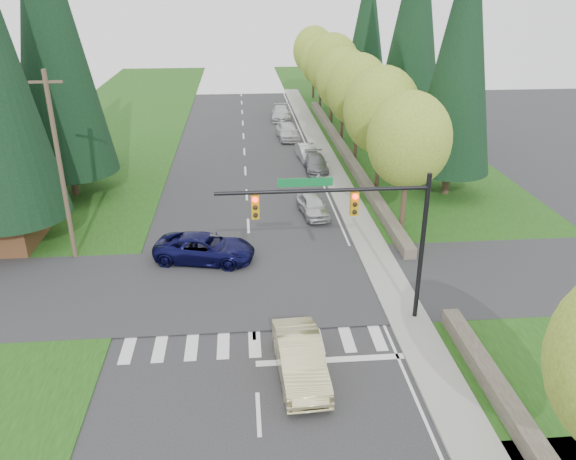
{
  "coord_description": "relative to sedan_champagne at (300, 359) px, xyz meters",
  "views": [
    {
      "loc": [
        -0.29,
        -16.3,
        13.82
      ],
      "look_at": [
        1.85,
        8.39,
        2.8
      ],
      "focal_mm": 35.0,
      "sensor_mm": 36.0,
      "label": 1
    }
  ],
  "objects": [
    {
      "name": "decid_tree_2",
      "position": [
        7.43,
        27.04,
        5.15
      ],
      "size": [
        5.0,
        5.0,
        8.82
      ],
      "color": "#38281C",
      "rests_on": "ground"
    },
    {
      "name": "decid_tree_0",
      "position": [
        7.53,
        13.04,
        4.82
      ],
      "size": [
        4.8,
        4.8,
        8.37
      ],
      "color": "#38281C",
      "rests_on": "ground"
    },
    {
      "name": "decid_tree_3",
      "position": [
        7.53,
        34.04,
        4.88
      ],
      "size": [
        5.0,
        5.0,
        8.55
      ],
      "color": "#38281C",
      "rests_on": "ground"
    },
    {
      "name": "grass_west",
      "position": [
        -14.67,
        19.04,
        -0.75
      ],
      "size": [
        14.0,
        110.0,
        0.06
      ],
      "primitive_type": "cube",
      "color": "#1E4111",
      "rests_on": "ground"
    },
    {
      "name": "conifer_w_e",
      "position": [
        -15.67,
        27.04,
        9.51
      ],
      "size": [
        5.78,
        5.78,
        18.8
      ],
      "color": "#38281C",
      "rests_on": "ground"
    },
    {
      "name": "parked_car_e",
      "position": [
        2.53,
        43.27,
        -0.08
      ],
      "size": [
        2.32,
        4.97,
        1.41
      ],
      "primitive_type": "imported",
      "rotation": [
        0.0,
        0.0,
        -0.07
      ],
      "color": "silver",
      "rests_on": "ground"
    },
    {
      "name": "decid_tree_5",
      "position": [
        7.43,
        48.04,
        4.75
      ],
      "size": [
        4.8,
        4.8,
        8.3
      ],
      "color": "#38281C",
      "rests_on": "ground"
    },
    {
      "name": "ground",
      "position": [
        -1.67,
        -0.96,
        -0.78
      ],
      "size": [
        120.0,
        120.0,
        0.0
      ],
      "primitive_type": "plane",
      "color": "#28282B",
      "rests_on": "ground"
    },
    {
      "name": "decid_tree_6",
      "position": [
        7.53,
        55.04,
        5.08
      ],
      "size": [
        5.2,
        5.2,
        8.86
      ],
      "color": "#38281C",
      "rests_on": "ground"
    },
    {
      "name": "sedan_champagne",
      "position": [
        0.0,
        0.0,
        0.0
      ],
      "size": [
        1.92,
        4.83,
        1.56
      ],
      "primitive_type": "imported",
      "rotation": [
        0.0,
        0.0,
        0.06
      ],
      "color": "#CFC58A",
      "rests_on": "ground"
    },
    {
      "name": "decid_tree_1",
      "position": [
        7.63,
        20.04,
        5.02
      ],
      "size": [
        5.2,
        5.2,
        8.8
      ],
      "color": "#38281C",
      "rests_on": "ground"
    },
    {
      "name": "parked_car_d",
      "position": [
        2.53,
        35.04,
        -0.0
      ],
      "size": [
        2.1,
        4.68,
        1.56
      ],
      "primitive_type": "imported",
      "rotation": [
        0.0,
        0.0,
        0.06
      ],
      "color": "silver",
      "rests_on": "ground"
    },
    {
      "name": "parked_car_c",
      "position": [
        3.58,
        28.04,
        -0.13
      ],
      "size": [
        1.77,
        4.05,
        1.3
      ],
      "primitive_type": "imported",
      "rotation": [
        0.0,
        0.0,
        0.1
      ],
      "color": "#B6B6BC",
      "rests_on": "ground"
    },
    {
      "name": "conifer_e_c",
      "position": [
        12.33,
        47.04,
        8.51
      ],
      "size": [
        5.1,
        5.1,
        16.8
      ],
      "color": "#38281C",
      "rests_on": "ground"
    },
    {
      "name": "sidewalk_east",
      "position": [
        5.23,
        21.04,
        -0.72
      ],
      "size": [
        1.8,
        80.0,
        0.13
      ],
      "primitive_type": "cube",
      "color": "gray",
      "rests_on": "ground"
    },
    {
      "name": "utility_pole",
      "position": [
        -11.17,
        11.04,
        4.36
      ],
      "size": [
        1.6,
        0.24,
        10.0
      ],
      "color": "#473828",
      "rests_on": "ground"
    },
    {
      "name": "suv_navy",
      "position": [
        -4.07,
        10.04,
        -0.04
      ],
      "size": [
        5.72,
        3.54,
        1.48
      ],
      "primitive_type": "imported",
      "rotation": [
        0.0,
        0.0,
        1.35
      ],
      "color": "#0B0B38",
      "rests_on": "ground"
    },
    {
      "name": "decid_tree_4",
      "position": [
        7.63,
        41.04,
        5.28
      ],
      "size": [
        5.4,
        5.4,
        9.18
      ],
      "color": "#38281C",
      "rests_on": "ground"
    },
    {
      "name": "stone_wall_north",
      "position": [
        6.93,
        29.04,
        -0.43
      ],
      "size": [
        0.7,
        40.0,
        0.7
      ],
      "primitive_type": "cube",
      "color": "#4C4438",
      "rests_on": "ground"
    },
    {
      "name": "traffic_signal",
      "position": [
        2.7,
        3.54,
        4.2
      ],
      "size": [
        8.7,
        0.37,
        6.8
      ],
      "color": "black",
      "rests_on": "ground"
    },
    {
      "name": "curb_east",
      "position": [
        4.38,
        21.04,
        -0.72
      ],
      "size": [
        0.2,
        80.0,
        0.13
      ],
      "primitive_type": "cube",
      "color": "gray",
      "rests_on": "ground"
    },
    {
      "name": "conifer_w_c",
      "position": [
        -13.67,
        21.04,
        10.51
      ],
      "size": [
        6.46,
        6.46,
        20.8
      ],
      "color": "#38281C",
      "rests_on": "ground"
    },
    {
      "name": "grass_east",
      "position": [
        11.33,
        19.04,
        -0.75
      ],
      "size": [
        14.0,
        110.0,
        0.06
      ],
      "primitive_type": "cube",
      "color": "#1E4111",
      "rests_on": "ground"
    },
    {
      "name": "conifer_e_a",
      "position": [
        12.33,
        19.04,
        9.01
      ],
      "size": [
        5.44,
        5.44,
        17.8
      ],
      "color": "#38281C",
      "rests_on": "ground"
    },
    {
      "name": "stone_wall_south",
      "position": [
        6.93,
        -3.96,
        -0.43
      ],
      "size": [
        0.7,
        14.0,
        0.7
      ],
      "primitive_type": "cube",
      "color": "#4C4438",
      "rests_on": "ground"
    },
    {
      "name": "parked_car_a",
      "position": [
        2.53,
        15.96,
        -0.13
      ],
      "size": [
        2.02,
        4.02,
        1.31
      ],
      "primitive_type": "imported",
      "rotation": [
        0.0,
        0.0,
        0.13
      ],
      "color": "silver",
      "rests_on": "ground"
    },
    {
      "name": "parked_car_b",
      "position": [
        3.93,
        25.15,
        -0.17
      ],
      "size": [
        1.78,
        4.23,
        1.22
      ],
      "primitive_type": "imported",
      "rotation": [
        0.0,
        0.0,
        -0.02
      ],
      "color": "slate",
      "rests_on": "ground"
    },
    {
      "name": "cross_street",
      "position": [
        -1.67,
        7.04,
        -0.78
      ],
      "size": [
        120.0,
        8.0,
        0.1
      ],
      "primitive_type": "cube",
      "color": "#28282B",
      "rests_on": "ground"
    },
    {
      "name": "conifer_e_b",
      "position": [
        13.33,
        33.04,
        10.01
      ],
      "size": [
        6.12,
        6.12,
        19.8
      ],
      "color": "#38281C",
      "rests_on": "ground"
    }
  ]
}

